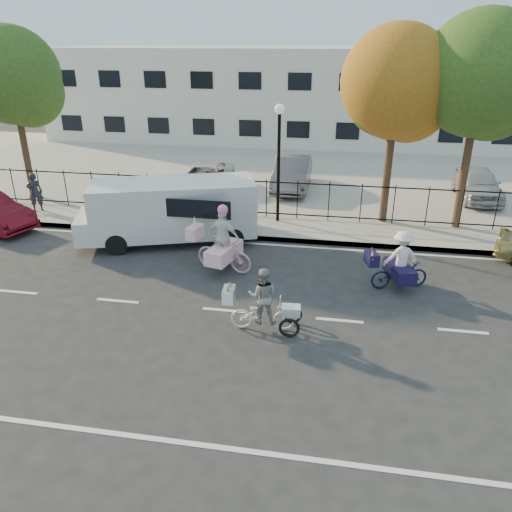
% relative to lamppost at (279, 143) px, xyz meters
% --- Properties ---
extents(ground, '(120.00, 120.00, 0.00)m').
position_rel_lamppost_xyz_m(ground, '(-0.50, -6.80, -3.11)').
color(ground, '#333334').
extents(road_markings, '(60.00, 9.52, 0.01)m').
position_rel_lamppost_xyz_m(road_markings, '(-0.50, -6.80, -3.11)').
color(road_markings, silver).
rests_on(road_markings, ground).
extents(curb, '(60.00, 0.10, 0.15)m').
position_rel_lamppost_xyz_m(curb, '(-0.50, -1.75, -3.04)').
color(curb, '#A8A399').
rests_on(curb, ground).
extents(sidewalk, '(60.00, 2.20, 0.15)m').
position_rel_lamppost_xyz_m(sidewalk, '(-0.50, -0.70, -3.04)').
color(sidewalk, '#A8A399').
rests_on(sidewalk, ground).
extents(parking_lot, '(60.00, 15.60, 0.15)m').
position_rel_lamppost_xyz_m(parking_lot, '(-0.50, 8.20, -3.04)').
color(parking_lot, '#A8A399').
rests_on(parking_lot, ground).
extents(iron_fence, '(58.00, 0.06, 1.50)m').
position_rel_lamppost_xyz_m(iron_fence, '(-0.50, 0.40, -2.21)').
color(iron_fence, black).
rests_on(iron_fence, sidewalk).
extents(building, '(34.00, 10.00, 6.00)m').
position_rel_lamppost_xyz_m(building, '(-0.50, 18.20, -0.11)').
color(building, silver).
rests_on(building, ground).
extents(lamppost, '(0.36, 0.36, 4.33)m').
position_rel_lamppost_xyz_m(lamppost, '(0.00, 0.00, 0.00)').
color(lamppost, black).
rests_on(lamppost, sidewalk).
extents(street_sign, '(0.85, 0.06, 1.80)m').
position_rel_lamppost_xyz_m(street_sign, '(-2.35, 0.00, -1.70)').
color(street_sign, black).
rests_on(street_sign, sidewalk).
extents(zebra_trike, '(1.92, 0.77, 1.64)m').
position_rel_lamppost_xyz_m(zebra_trike, '(0.63, -7.51, -2.48)').
color(zebra_trike, white).
rests_on(zebra_trike, ground).
extents(unicorn_bike, '(2.16, 1.55, 2.13)m').
position_rel_lamppost_xyz_m(unicorn_bike, '(-1.10, -4.39, -2.33)').
color(unicorn_bike, '#D5A2B7').
rests_on(unicorn_bike, ground).
extents(bull_bike, '(1.91, 1.35, 1.73)m').
position_rel_lamppost_xyz_m(bull_bike, '(4.09, -4.65, -2.42)').
color(bull_bike, black).
rests_on(bull_bike, ground).
extents(white_van, '(6.49, 3.68, 2.14)m').
position_rel_lamppost_xyz_m(white_van, '(-3.42, -2.30, -1.93)').
color(white_van, white).
rests_on(white_van, ground).
extents(pedestrian, '(0.68, 0.61, 1.57)m').
position_rel_lamppost_xyz_m(pedestrian, '(-9.73, -0.49, -2.18)').
color(pedestrian, black).
rests_on(pedestrian, sidewalk).
extents(lot_car_b, '(2.20, 4.50, 1.23)m').
position_rel_lamppost_xyz_m(lot_car_b, '(-3.76, 3.36, -2.35)').
color(lot_car_b, silver).
rests_on(lot_car_b, parking_lot).
extents(lot_car_c, '(1.54, 4.39, 1.45)m').
position_rel_lamppost_xyz_m(lot_car_c, '(0.07, 4.49, -2.24)').
color(lot_car_c, '#505258').
rests_on(lot_car_c, parking_lot).
extents(lot_car_d, '(1.67, 3.99, 1.35)m').
position_rel_lamppost_xyz_m(lot_car_d, '(8.12, 4.30, -2.29)').
color(lot_car_d, '#A4A7AC').
rests_on(lot_car_d, parking_lot).
extents(tree_west, '(3.90, 3.90, 7.14)m').
position_rel_lamppost_xyz_m(tree_west, '(-10.98, 1.46, 1.89)').
color(tree_west, '#442D1D').
rests_on(tree_west, ground).
extents(tree_mid, '(3.90, 3.90, 7.14)m').
position_rel_lamppost_xyz_m(tree_mid, '(4.11, 0.76, 1.89)').
color(tree_mid, '#442D1D').
rests_on(tree_mid, ground).
extents(tree_east, '(4.12, 4.12, 7.56)m').
position_rel_lamppost_xyz_m(tree_east, '(6.75, 0.56, 2.18)').
color(tree_east, '#442D1D').
rests_on(tree_east, ground).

